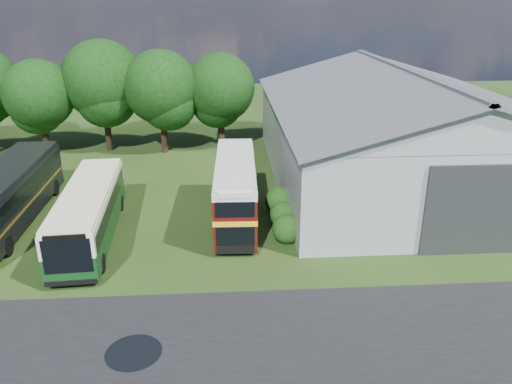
{
  "coord_description": "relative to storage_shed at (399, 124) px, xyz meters",
  "views": [
    {
      "loc": [
        2.18,
        -18.94,
        12.89
      ],
      "look_at": [
        3.99,
        8.0,
        2.23
      ],
      "focal_mm": 35.0,
      "sensor_mm": 36.0,
      "label": 1
    }
  ],
  "objects": [
    {
      "name": "ground",
      "position": [
        -15.0,
        -15.98,
        -4.17
      ],
      "size": [
        120.0,
        120.0,
        0.0
      ],
      "primitive_type": "plane",
      "color": "#1E3410",
      "rests_on": "ground"
    },
    {
      "name": "asphalt_road",
      "position": [
        -12.0,
        -18.98,
        -4.17
      ],
      "size": [
        60.0,
        8.0,
        0.02
      ],
      "primitive_type": "cube",
      "color": "black",
      "rests_on": "ground"
    },
    {
      "name": "puddle",
      "position": [
        -16.5,
        -18.98,
        -4.17
      ],
      "size": [
        2.2,
        2.2,
        0.01
      ],
      "primitive_type": "cylinder",
      "color": "black",
      "rests_on": "ground"
    },
    {
      "name": "storage_shed",
      "position": [
        0.0,
        0.0,
        0.0
      ],
      "size": [
        18.8,
        24.8,
        8.15
      ],
      "color": "gray",
      "rests_on": "ground"
    },
    {
      "name": "tree_left_b",
      "position": [
        -28.0,
        7.52,
        1.09
      ],
      "size": [
        5.78,
        5.78,
        8.16
      ],
      "color": "black",
      "rests_on": "ground"
    },
    {
      "name": "tree_mid",
      "position": [
        -23.0,
        8.82,
        2.02
      ],
      "size": [
        6.8,
        6.8,
        9.6
      ],
      "color": "black",
      "rests_on": "ground"
    },
    {
      "name": "tree_right_a",
      "position": [
        -18.0,
        7.82,
        1.52
      ],
      "size": [
        6.26,
        6.26,
        8.83
      ],
      "color": "black",
      "rests_on": "ground"
    },
    {
      "name": "tree_right_b",
      "position": [
        -13.0,
        8.62,
        1.27
      ],
      "size": [
        5.98,
        5.98,
        8.45
      ],
      "color": "black",
      "rests_on": "ground"
    },
    {
      "name": "shrub_front",
      "position": [
        -9.4,
        -9.98,
        -4.17
      ],
      "size": [
        1.7,
        1.7,
        1.7
      ],
      "primitive_type": "sphere",
      "color": "#194714",
      "rests_on": "ground"
    },
    {
      "name": "shrub_mid",
      "position": [
        -9.4,
        -7.98,
        -4.17
      ],
      "size": [
        1.6,
        1.6,
        1.6
      ],
      "primitive_type": "sphere",
      "color": "#194714",
      "rests_on": "ground"
    },
    {
      "name": "shrub_back",
      "position": [
        -9.4,
        -5.98,
        -4.17
      ],
      "size": [
        1.8,
        1.8,
        1.8
      ],
      "primitive_type": "sphere",
      "color": "#194714",
      "rests_on": "ground"
    },
    {
      "name": "bus_green_single",
      "position": [
        -20.4,
        -8.91,
        -2.55
      ],
      "size": [
        3.23,
        11.14,
        3.03
      ],
      "rotation": [
        0.0,
        0.0,
        0.06
      ],
      "color": "black",
      "rests_on": "ground"
    },
    {
      "name": "bus_maroon_double",
      "position": [
        -12.18,
        -7.18,
        -2.19
      ],
      "size": [
        2.65,
        9.3,
        3.97
      ],
      "rotation": [
        0.0,
        0.0,
        -0.03
      ],
      "color": "black",
      "rests_on": "ground"
    },
    {
      "name": "bus_dark_single",
      "position": [
        -25.72,
        -6.34,
        -2.36
      ],
      "size": [
        3.06,
        12.34,
        3.39
      ],
      "rotation": [
        0.0,
        0.0,
        0.02
      ],
      "color": "black",
      "rests_on": "ground"
    }
  ]
}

